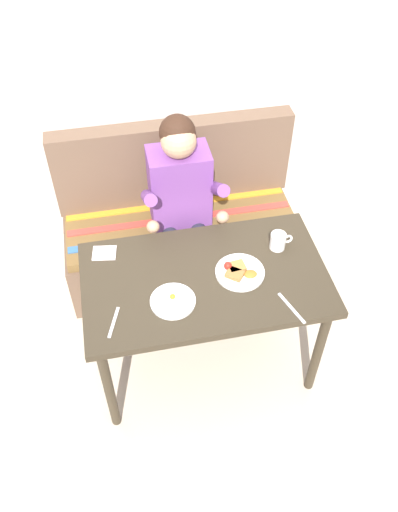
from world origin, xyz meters
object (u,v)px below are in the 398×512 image
Objects in this scene: couch at (180,229)px; person at (182,198)px; knife at (292,308)px; plate_breakfast at (239,272)px; fork at (114,322)px; napkin at (104,253)px; plate_eggs at (173,301)px; table at (205,287)px; coffee_mug at (278,241)px.

person reaches higher than couch.
couch is 7.20× the size of knife.
person is 5.01× the size of plate_breakfast.
fork is (-0.46, -0.95, 0.40)m from couch.
plate_breakfast is at bearing -73.70° from person.
couch is 12.18× the size of napkin.
fork is at bearing -167.31° from plate_eggs.
fork is (-0.28, -0.06, -0.01)m from plate_eggs.
napkin is (-0.46, -0.34, -0.01)m from person.
couch is 8.47× the size of fork.
knife is (0.81, -0.08, 0.00)m from fork.
plate_breakfast reaches higher than plate_eggs.
fork reaches higher than table.
person is 5.66× the size of plate_eggs.
knife is at bearing -67.25° from person.
napkin is (-0.47, 0.25, 0.09)m from table.
knife is (-0.05, -0.39, -0.04)m from coffee_mug.
plate_eggs reaches higher than napkin.
fork is at bearing -160.27° from coffee_mug.
person is at bearing 90.93° from table.
plate_breakfast is at bearing -22.81° from napkin.
plate_breakfast reaches higher than napkin.
plate_eggs reaches higher than table.
knife is at bearing -37.62° from table.
fork is 0.82m from knife.
plate_eggs is 0.48m from napkin.
couch is at bearing 122.27° from coffee_mug.
plate_breakfast is at bearing 17.74° from plate_eggs.
couch reaches higher than table.
fork is at bearing 155.74° from knife.
knife is at bearing -71.26° from couch.
table is at bearing -163.18° from coffee_mug.
fork is (-0.87, -0.31, -0.04)m from coffee_mug.
plate_breakfast is 1.42× the size of fork.
coffee_mug is 0.69× the size of fork.
plate_eggs is 0.29m from fork.
person reaches higher than plate_eggs.
fork and knife have the same top height.
knife is at bearing -97.84° from coffee_mug.
coffee_mug reaches higher than plate_eggs.
couch is at bearing 102.11° from plate_breakfast.
plate_eggs reaches higher than fork.
couch reaches higher than plate_breakfast.
knife is at bearing -15.35° from plate_eggs.
coffee_mug is at bearing 16.82° from table.
table is 0.83× the size of couch.
plate_breakfast is at bearing -77.89° from couch.
plate_breakfast is at bearing 107.20° from knife.
table is 10.17× the size of coffee_mug.
plate_eggs is at bearing -103.42° from person.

